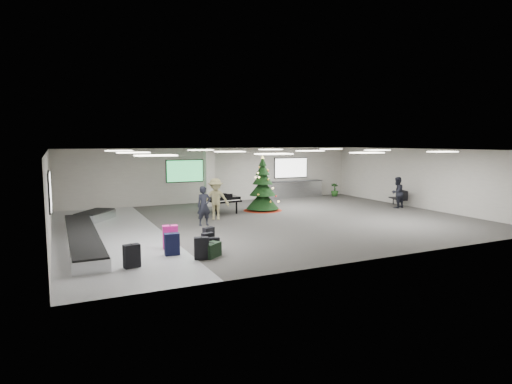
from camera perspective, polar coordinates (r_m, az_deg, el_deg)
name	(u,v)px	position (r m, az deg, el deg)	size (l,w,h in m)	color
ground	(271,221)	(19.38, 2.08, -3.87)	(18.00, 18.00, 0.00)	#3A3835
room_envelope	(258,169)	(19.53, 0.21, 3.11)	(18.02, 14.02, 3.21)	#A6A098
baggage_carousel	(86,232)	(17.18, -21.77, -4.98)	(2.28, 9.71, 0.43)	silver
service_counter	(293,189)	(27.46, 4.97, 0.38)	(4.05, 0.65, 1.08)	silver
suitcase_0	(201,248)	(13.19, -7.30, -7.44)	(0.48, 0.34, 0.70)	black
suitcase_1	(208,242)	(14.16, -6.46, -6.61)	(0.42, 0.30, 0.61)	black
pink_suitcase	(170,237)	(14.63, -11.37, -5.90)	(0.54, 0.36, 0.80)	#CF1B80
suitcase_3	(209,235)	(15.12, -6.34, -5.78)	(0.44, 0.33, 0.60)	black
navy_suitcase	(172,244)	(13.78, -11.14, -6.85)	(0.47, 0.30, 0.72)	black
suitcase_5	(132,256)	(12.72, -16.23, -8.19)	(0.48, 0.32, 0.69)	black
green_duffel	(212,250)	(13.42, -5.93, -7.70)	(0.72, 0.67, 0.46)	black
suitcase_7	(214,245)	(13.97, -5.57, -7.03)	(0.36, 0.24, 0.50)	black
christmas_tree	(263,192)	(22.19, 0.89, 0.06)	(2.03, 2.03, 2.89)	#651409
grand_piano	(221,199)	(21.48, -4.63, -0.89)	(1.58, 1.93, 1.02)	black
bench	(399,197)	(25.19, 18.55, -0.59)	(0.93, 1.51, 0.91)	black
traveler_a	(204,206)	(18.30, -6.96, -1.86)	(0.62, 0.40, 1.69)	black
traveler_b	(216,199)	(19.70, -5.39, -0.93)	(1.23, 0.70, 1.90)	#9A905F
traveler_bench	(397,192)	(24.28, 18.30, -0.06)	(0.82, 0.64, 1.68)	black
potted_plant_left	(265,195)	(25.70, 1.27, -0.45)	(0.39, 0.32, 0.72)	#123B19
potted_plant_right	(335,190)	(28.59, 10.45, 0.31)	(0.48, 0.48, 0.86)	#123B19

